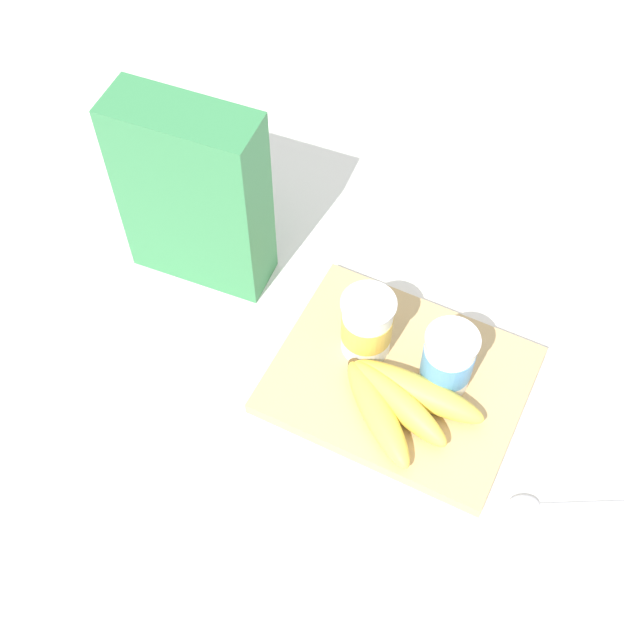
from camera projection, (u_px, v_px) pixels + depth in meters
name	position (u px, v px, depth m)	size (l,w,h in m)	color
ground_plane	(398.00, 383.00, 1.03)	(2.40, 2.40, 0.00)	silver
cutting_board	(399.00, 380.00, 1.02)	(0.30, 0.24, 0.02)	tan
cereal_box	(194.00, 196.00, 1.02)	(0.18, 0.07, 0.27)	#38844C
yogurt_cup_front	(367.00, 325.00, 1.00)	(0.07, 0.07, 0.09)	white
yogurt_cup_back	(448.00, 360.00, 0.98)	(0.06, 0.06, 0.09)	white
banana_bunch	(400.00, 402.00, 0.97)	(0.18, 0.13, 0.04)	#EACA4A
spoon	(547.00, 504.00, 0.94)	(0.12, 0.08, 0.01)	silver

